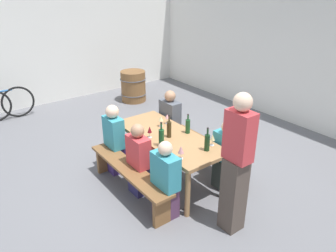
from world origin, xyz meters
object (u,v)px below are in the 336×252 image
wine_bottle_1 (169,129)px  wine_glass_4 (161,119)px  tasting_table (168,140)px  standing_host (236,167)px  wine_glass_3 (181,150)px  seated_guest_near_1 (139,161)px  seated_guest_near_2 (165,182)px  seated_guest_far_1 (226,157)px  wine_bottle_3 (188,126)px  wine_barrel (133,86)px  wine_glass_2 (167,117)px  wine_glass_0 (150,130)px  bench_far (202,146)px  wine_bottle_0 (161,137)px  seated_guest_near_0 (114,141)px  wine_glass_1 (213,138)px  bench_near (129,174)px  wine_bottle_2 (207,142)px  seated_guest_far_0 (170,124)px

wine_bottle_1 → wine_glass_4: wine_bottle_1 is taller
tasting_table → standing_host: standing_host is taller
wine_glass_3 → seated_guest_near_1: seated_guest_near_1 is taller
seated_guest_near_2 → seated_guest_far_1: 1.07m
wine_bottle_1 → wine_bottle_3: size_ratio=1.15×
wine_glass_3 → wine_barrel: size_ratio=0.24×
tasting_table → wine_glass_2: size_ratio=11.62×
wine_glass_0 → wine_barrel: bearing=152.7°
bench_far → wine_glass_3: size_ratio=9.78×
wine_bottle_0 → wine_glass_2: wine_bottle_0 is taller
seated_guest_near_0 → seated_guest_far_1: size_ratio=1.05×
seated_guest_near_1 → seated_guest_near_2: 0.63m
tasting_table → wine_bottle_1: size_ratio=5.37×
wine_glass_1 → wine_glass_2: 0.97m
tasting_table → bench_near: 0.76m
wine_bottle_0 → wine_glass_4: bearing=144.9°
wine_bottle_1 → standing_host: (1.28, 0.00, 0.00)m
seated_guest_near_0 → wine_barrel: bearing=53.7°
seated_guest_near_0 → seated_guest_near_1: bearing=-90.0°
seated_guest_near_1 → wine_barrel: seated_guest_near_1 is taller
wine_bottle_0 → wine_glass_3: 0.43m
seated_guest_near_2 → wine_glass_1: bearing=2.9°
wine_bottle_3 → wine_glass_0: 0.58m
seated_guest_near_1 → standing_host: bearing=-68.5°
bench_near → seated_guest_near_1: bearing=78.1°
wine_bottle_1 → seated_guest_near_0: seated_guest_near_0 is taller
wine_bottle_2 → wine_glass_0: size_ratio=1.90×
tasting_table → wine_bottle_2: wine_bottle_2 is taller
tasting_table → standing_host: 1.36m
wine_barrel → seated_guest_far_0: bearing=-18.3°
wine_barrel → seated_guest_near_1: bearing=-30.1°
tasting_table → wine_bottle_1: (0.05, -0.02, 0.21)m
wine_glass_3 → seated_guest_near_0: (-1.32, -0.26, -0.33)m
wine_glass_0 → standing_host: 1.46m
seated_guest_near_1 → wine_bottle_0: bearing=-34.6°
wine_glass_1 → standing_host: 0.79m
seated_guest_near_1 → wine_bottle_2: bearing=-43.6°
bench_far → seated_guest_far_1: size_ratio=1.64×
seated_guest_near_1 → seated_guest_near_2: (0.63, 0.00, -0.00)m
standing_host → wine_glass_3: bearing=19.9°
seated_guest_far_0 → seated_guest_far_1: seated_guest_far_0 is taller
wine_bottle_3 → wine_glass_3: wine_bottle_3 is taller
wine_bottle_2 → standing_host: size_ratio=0.19×
wine_bottle_3 → seated_guest_far_0: (-0.77, 0.25, -0.32)m
seated_guest_near_0 → seated_guest_near_2: (1.34, -0.00, -0.04)m
wine_glass_3 → seated_guest_near_1: 0.76m
wine_bottle_1 → bench_near: bearing=-94.7°
wine_bottle_2 → wine_glass_3: (-0.04, -0.42, 0.00)m
tasting_table → wine_glass_3: 0.73m
seated_guest_far_1 → bench_far: bearing=-102.5°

